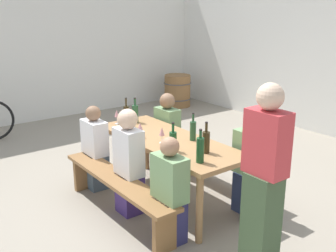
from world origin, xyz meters
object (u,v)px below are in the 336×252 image
object	(u,v)px
tasting_table	(168,146)
wine_bottle_0	(173,141)
bench_near	(118,186)
wine_bottle_2	(206,142)
wine_bottle_4	(193,130)
seated_guest_near_1	(129,164)
wine_barrel	(177,91)
wine_glass_1	(162,132)
standing_host	(264,184)
wine_bottle_5	(200,150)
wine_glass_2	(117,114)
seated_guest_near_0	(95,150)
wine_glass_0	(140,127)
seated_guest_far_1	(251,167)
seated_guest_near_2	(170,194)
wine_bottle_3	(135,113)
seated_guest_far_0	(167,134)
wine_bottle_1	(126,113)
bench_far	(211,158)

from	to	relation	value
tasting_table	wine_bottle_0	size ratio (longest dim) A/B	6.42
bench_near	wine_bottle_2	xyz separation A→B (m)	(0.59, 0.71, 0.52)
wine_bottle_4	seated_guest_near_1	world-z (taller)	seated_guest_near_1
bench_near	wine_barrel	xyz separation A→B (m)	(-3.54, 3.61, 0.00)
wine_glass_1	standing_host	xyz separation A→B (m)	(1.46, -0.04, -0.06)
tasting_table	wine_bottle_5	bearing A→B (deg)	-13.71
wine_glass_2	seated_guest_near_0	distance (m)	0.53
wine_bottle_2	wine_glass_0	size ratio (longest dim) A/B	1.90
wine_bottle_0	seated_guest_far_1	xyz separation A→B (m)	(0.43, 0.73, -0.33)
seated_guest_near_2	wine_bottle_5	bearing A→B (deg)	-5.74
bench_near	standing_host	xyz separation A→B (m)	(1.54, 0.49, 0.46)
tasting_table	wine_bottle_3	xyz separation A→B (m)	(-0.79, 0.07, 0.20)
wine_bottle_3	wine_glass_0	xyz separation A→B (m)	(0.56, -0.29, 0.00)
wine_glass_2	seated_guest_far_0	distance (m)	0.79
wine_barrel	seated_guest_near_1	bearing A→B (deg)	-44.38
tasting_table	wine_glass_2	xyz separation A→B (m)	(-0.86, -0.16, 0.21)
tasting_table	seated_guest_near_1	bearing A→B (deg)	-90.26
wine_glass_2	seated_guest_near_2	world-z (taller)	seated_guest_near_2
standing_host	wine_barrel	bearing A→B (deg)	-31.59
tasting_table	standing_host	world-z (taller)	standing_host
bench_near	wine_glass_1	distance (m)	0.75
wine_bottle_2	seated_guest_far_0	world-z (taller)	seated_guest_far_0
standing_host	wine_barrel	world-z (taller)	standing_host
seated_guest_near_1	wine_bottle_4	bearing A→B (deg)	-16.41
seated_guest_near_1	standing_host	world-z (taller)	standing_host
tasting_table	wine_glass_0	distance (m)	0.38
wine_glass_0	bench_near	bearing A→B (deg)	-63.43
tasting_table	wine_bottle_4	xyz separation A→B (m)	(0.21, 0.19, 0.20)
wine_bottle_3	seated_guest_near_1	bearing A→B (deg)	-36.94
wine_bottle_4	seated_guest_near_1	size ratio (longest dim) A/B	0.27
wine_bottle_5	seated_guest_near_0	distance (m)	1.63
standing_host	wine_bottle_4	bearing A→B (deg)	-15.91
seated_guest_near_2	seated_guest_far_0	size ratio (longest dim) A/B	0.98
wine_bottle_1	seated_guest_far_0	world-z (taller)	seated_guest_far_0
wine_bottle_5	standing_host	size ratio (longest dim) A/B	0.20
wine_bottle_5	seated_guest_far_0	xyz separation A→B (m)	(-1.47, 0.71, -0.36)
bench_near	wine_glass_1	size ratio (longest dim) A/B	10.41
wine_bottle_4	wine_bottle_5	world-z (taller)	wine_bottle_5
wine_glass_0	wine_glass_2	xyz separation A→B (m)	(-0.64, 0.06, 0.01)
wine_bottle_2	seated_guest_near_1	distance (m)	0.87
seated_guest_far_0	wine_glass_1	bearing A→B (deg)	49.86
bench_far	wine_glass_0	bearing A→B (deg)	-103.90
wine_glass_1	wine_barrel	xyz separation A→B (m)	(-3.61, 3.07, -0.52)
seated_guest_near_1	seated_guest_far_0	distance (m)	1.27
bench_far	wine_bottle_4	size ratio (longest dim) A/B	5.97
wine_bottle_4	wine_glass_0	bearing A→B (deg)	-135.83
wine_glass_0	seated_guest_far_1	world-z (taller)	seated_guest_far_1
wine_bottle_1	wine_glass_2	world-z (taller)	wine_bottle_1
standing_host	wine_bottle_0	bearing A→B (deg)	0.74
bench_far	seated_guest_near_0	world-z (taller)	seated_guest_near_0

